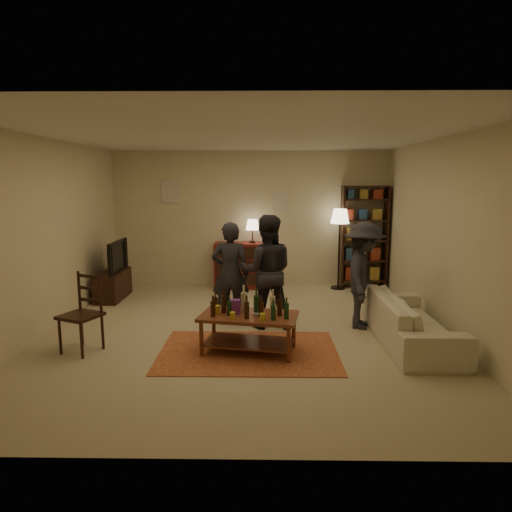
{
  "coord_description": "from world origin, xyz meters",
  "views": [
    {
      "loc": [
        0.26,
        -6.18,
        2.1
      ],
      "look_at": [
        0.16,
        0.1,
        1.07
      ],
      "focal_mm": 32.0,
      "sensor_mm": 36.0,
      "label": 1
    }
  ],
  "objects_px": {
    "dresser": "(240,264)",
    "sofa": "(411,320)",
    "tv_stand": "(113,278)",
    "person_right": "(267,271)",
    "bookshelf": "(364,236)",
    "dining_chair": "(84,310)",
    "person_by_sofa": "(363,275)",
    "floor_lamp": "(340,222)",
    "coffee_table": "(248,319)",
    "person_left": "(230,274)"
  },
  "relations": [
    {
      "from": "dresser",
      "to": "sofa",
      "type": "xyz_separation_m",
      "value": [
        2.39,
        -3.11,
        -0.17
      ]
    },
    {
      "from": "tv_stand",
      "to": "person_right",
      "type": "relative_size",
      "value": 0.65
    },
    {
      "from": "bookshelf",
      "to": "person_right",
      "type": "relative_size",
      "value": 1.23
    },
    {
      "from": "dining_chair",
      "to": "dresser",
      "type": "distance_m",
      "value": 3.88
    },
    {
      "from": "tv_stand",
      "to": "person_right",
      "type": "bearing_deg",
      "value": -29.29
    },
    {
      "from": "person_right",
      "to": "dresser",
      "type": "bearing_deg",
      "value": -78.36
    },
    {
      "from": "tv_stand",
      "to": "sofa",
      "type": "relative_size",
      "value": 0.51
    },
    {
      "from": "tv_stand",
      "to": "person_by_sofa",
      "type": "bearing_deg",
      "value": -20.66
    },
    {
      "from": "floor_lamp",
      "to": "sofa",
      "type": "xyz_separation_m",
      "value": [
        0.46,
        -3.05,
        -1.02
      ]
    },
    {
      "from": "person_right",
      "to": "person_by_sofa",
      "type": "distance_m",
      "value": 1.39
    },
    {
      "from": "dresser",
      "to": "bookshelf",
      "type": "relative_size",
      "value": 0.67
    },
    {
      "from": "tv_stand",
      "to": "person_by_sofa",
      "type": "relative_size",
      "value": 0.69
    },
    {
      "from": "tv_stand",
      "to": "sofa",
      "type": "xyz_separation_m",
      "value": [
        4.64,
        -2.2,
        -0.08
      ]
    },
    {
      "from": "person_by_sofa",
      "to": "tv_stand",
      "type": "bearing_deg",
      "value": 86.6
    },
    {
      "from": "bookshelf",
      "to": "dining_chair",
      "type": "bearing_deg",
      "value": -140.13
    },
    {
      "from": "dining_chair",
      "to": "bookshelf",
      "type": "relative_size",
      "value": 0.49
    },
    {
      "from": "coffee_table",
      "to": "bookshelf",
      "type": "distance_m",
      "value": 4.21
    },
    {
      "from": "person_left",
      "to": "dining_chair",
      "type": "bearing_deg",
      "value": 36.54
    },
    {
      "from": "coffee_table",
      "to": "floor_lamp",
      "type": "bearing_deg",
      "value": 64.14
    },
    {
      "from": "person_left",
      "to": "sofa",
      "type": "bearing_deg",
      "value": 167.05
    },
    {
      "from": "floor_lamp",
      "to": "person_by_sofa",
      "type": "height_order",
      "value": "floor_lamp"
    },
    {
      "from": "tv_stand",
      "to": "sofa",
      "type": "height_order",
      "value": "tv_stand"
    },
    {
      "from": "dining_chair",
      "to": "person_right",
      "type": "bearing_deg",
      "value": 46.99
    },
    {
      "from": "tv_stand",
      "to": "person_left",
      "type": "bearing_deg",
      "value": -32.93
    },
    {
      "from": "dresser",
      "to": "person_left",
      "type": "relative_size",
      "value": 0.89
    },
    {
      "from": "floor_lamp",
      "to": "person_by_sofa",
      "type": "xyz_separation_m",
      "value": [
        -0.04,
        -2.41,
        -0.56
      ]
    },
    {
      "from": "floor_lamp",
      "to": "coffee_table",
      "type": "bearing_deg",
      "value": -115.86
    },
    {
      "from": "sofa",
      "to": "floor_lamp",
      "type": "bearing_deg",
      "value": 8.51
    },
    {
      "from": "person_right",
      "to": "dining_chair",
      "type": "bearing_deg",
      "value": 23.59
    },
    {
      "from": "bookshelf",
      "to": "sofa",
      "type": "height_order",
      "value": "bookshelf"
    },
    {
      "from": "dining_chair",
      "to": "person_right",
      "type": "height_order",
      "value": "person_right"
    },
    {
      "from": "coffee_table",
      "to": "sofa",
      "type": "bearing_deg",
      "value": 10.07
    },
    {
      "from": "dresser",
      "to": "bookshelf",
      "type": "bearing_deg",
      "value": 1.57
    },
    {
      "from": "dining_chair",
      "to": "tv_stand",
      "type": "distance_m",
      "value": 2.59
    },
    {
      "from": "dining_chair",
      "to": "tv_stand",
      "type": "relative_size",
      "value": 0.94
    },
    {
      "from": "coffee_table",
      "to": "sofa",
      "type": "distance_m",
      "value": 2.15
    },
    {
      "from": "bookshelf",
      "to": "person_right",
      "type": "bearing_deg",
      "value": -127.43
    },
    {
      "from": "dresser",
      "to": "sofa",
      "type": "height_order",
      "value": "dresser"
    },
    {
      "from": "person_left",
      "to": "coffee_table",
      "type": "bearing_deg",
      "value": 109.35
    },
    {
      "from": "coffee_table",
      "to": "dresser",
      "type": "distance_m",
      "value": 3.5
    },
    {
      "from": "person_right",
      "to": "tv_stand",
      "type": "bearing_deg",
      "value": -29.23
    },
    {
      "from": "person_right",
      "to": "person_left",
      "type": "bearing_deg",
      "value": -11.08
    },
    {
      "from": "floor_lamp",
      "to": "person_left",
      "type": "height_order",
      "value": "floor_lamp"
    },
    {
      "from": "coffee_table",
      "to": "person_left",
      "type": "relative_size",
      "value": 0.84
    },
    {
      "from": "dresser",
      "to": "tv_stand",
      "type": "bearing_deg",
      "value": -157.93
    },
    {
      "from": "coffee_table",
      "to": "person_by_sofa",
      "type": "xyz_separation_m",
      "value": [
        1.62,
        1.01,
        0.35
      ]
    },
    {
      "from": "dining_chair",
      "to": "bookshelf",
      "type": "distance_m",
      "value": 5.51
    },
    {
      "from": "bookshelf",
      "to": "person_by_sofa",
      "type": "bearing_deg",
      "value": -102.11
    },
    {
      "from": "dining_chair",
      "to": "bookshelf",
      "type": "height_order",
      "value": "bookshelf"
    },
    {
      "from": "bookshelf",
      "to": "tv_stand",
      "type": "bearing_deg",
      "value": -168.2
    }
  ]
}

